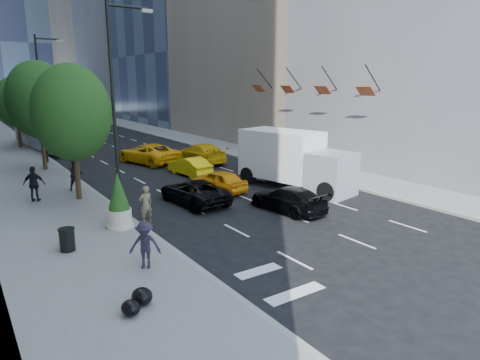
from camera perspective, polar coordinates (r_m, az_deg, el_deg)
ground at (r=21.05m, az=5.22°, el=-5.43°), size 160.00×160.00×0.00m
sidewalk_left at (r=46.03m, az=-29.08°, el=3.22°), size 6.00×120.00×0.15m
sidewalk_right at (r=51.19m, az=-7.43°, el=5.60°), size 4.00×120.00×0.15m
tower_right_far at (r=120.00m, az=-18.07°, el=21.30°), size 20.00×24.00×50.00m
lamp_near at (r=20.44m, az=-16.08°, el=10.20°), size 2.13×0.22×10.00m
lamp_far at (r=37.95m, az=-24.79°, el=10.64°), size 2.13×0.22×10.00m
tree_near at (r=25.07m, az=-21.51°, el=8.32°), size 4.20×4.20×7.46m
tree_mid at (r=34.87m, az=-25.30°, el=9.65°), size 4.50×4.50×7.99m
tree_far at (r=47.77m, az=-27.76°, el=9.18°), size 3.90×3.90×6.92m
traffic_signal at (r=55.82m, az=-27.88°, el=9.12°), size 2.48×0.53×5.20m
facade_flags at (r=34.50m, az=8.76°, el=12.16°), size 1.85×13.30×2.05m
skateboarder at (r=20.55m, az=-12.43°, el=-3.53°), size 0.68×0.47×1.79m
black_sedan_lincoln at (r=23.81m, az=-6.15°, el=-1.57°), size 2.51×4.95×1.34m
black_sedan_mercedes at (r=22.44m, az=6.38°, el=-2.52°), size 2.27×4.70×1.32m
taxi_a at (r=26.27m, az=-2.87°, el=-0.10°), size 2.36×4.22×1.35m
taxi_b at (r=31.03m, az=-6.72°, el=1.85°), size 1.77×4.13×1.32m
taxi_c at (r=36.08m, az=-12.11°, el=3.48°), size 4.17×6.38×1.63m
taxi_d at (r=35.71m, az=-5.28°, el=3.59°), size 2.44×5.57×1.59m
city_bus at (r=46.71m, az=-24.23°, el=6.05°), size 4.45×13.54×3.70m
box_truck at (r=27.15m, az=7.16°, el=2.71°), size 4.20×7.88×3.58m
pedestrian_a at (r=27.74m, az=-21.02°, el=0.61°), size 1.03×0.88×1.87m
pedestrian_b at (r=26.04m, az=-25.75°, el=-0.49°), size 1.25×0.96×1.97m
pedestrian_c at (r=15.62m, az=-12.56°, el=-8.47°), size 1.28×1.14×1.72m
trash_can at (r=18.20m, az=-22.06°, el=-7.44°), size 0.58×0.58×0.87m
planter_shrub at (r=20.02m, az=-15.87°, el=-2.74°), size 1.07×1.07×2.58m
garbage_bags at (r=13.31m, az=-13.49°, el=-15.41°), size 1.07×1.03×0.53m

